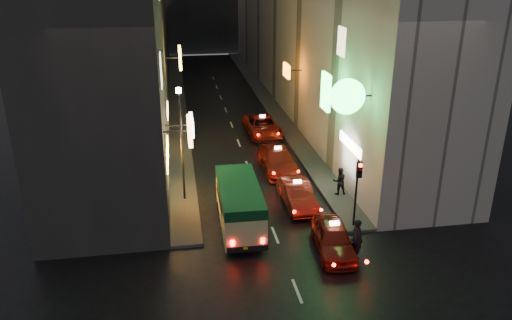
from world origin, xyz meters
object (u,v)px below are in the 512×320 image
pedestrian_crossing (357,236)px  traffic_light (358,179)px  taxi_near (334,236)px  minibus (239,202)px  lamp_post (181,137)px

pedestrian_crossing → traffic_light: size_ratio=0.61×
taxi_near → traffic_light: (1.69, 1.84, 1.89)m
minibus → lamp_post: size_ratio=0.88×
pedestrian_crossing → traffic_light: traffic_light is taller
pedestrian_crossing → traffic_light: bearing=-29.0°
traffic_light → lamp_post: bearing=151.1°
pedestrian_crossing → minibus: bearing=44.0°
pedestrian_crossing → traffic_light: (0.79, 2.43, 1.63)m
minibus → pedestrian_crossing: (4.81, -3.38, -0.42)m
taxi_near → lamp_post: (-6.51, 6.36, 2.93)m
minibus → lamp_post: bearing=126.0°
pedestrian_crossing → lamp_post: 10.50m
minibus → traffic_light: size_ratio=1.57×
taxi_near → lamp_post: lamp_post is taller
taxi_near → pedestrian_crossing: size_ratio=2.44×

